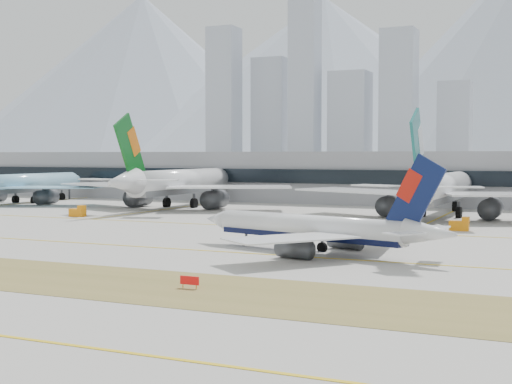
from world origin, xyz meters
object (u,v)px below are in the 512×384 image
at_px(taxiing_airliner, 317,229).
at_px(widebody_eva, 178,184).
at_px(widebody_cathay, 440,190).
at_px(terminal, 364,176).
at_px(widebody_korean, 22,185).

height_order(taxiing_airliner, widebody_eva, widebody_eva).
xyz_separation_m(widebody_eva, widebody_cathay, (68.84, -2.38, -0.19)).
height_order(widebody_cathay, terminal, widebody_cathay).
xyz_separation_m(widebody_korean, widebody_cathay, (118.81, 1.20, 0.82)).
relative_size(taxiing_airliner, widebody_eva, 0.62).
xyz_separation_m(widebody_cathay, terminal, (-31.20, 49.70, 1.27)).
distance_m(taxiing_airliner, widebody_korean, 130.18).
relative_size(widebody_eva, widebody_cathay, 1.03).
xyz_separation_m(taxiing_airliner, widebody_eva, (-62.81, 68.57, 2.94)).
distance_m(taxiing_airliner, terminal, 118.65).
relative_size(taxiing_airliner, widebody_cathay, 0.64).
distance_m(taxiing_airliner, widebody_eva, 93.04).
bearing_deg(taxiing_airliner, widebody_cathay, -79.13).
bearing_deg(widebody_eva, terminal, -40.40).
bearing_deg(terminal, widebody_korean, -149.85).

